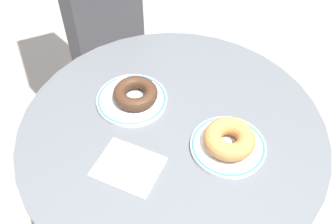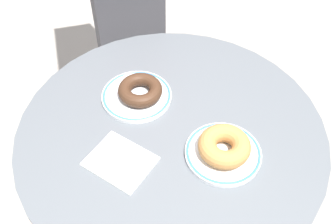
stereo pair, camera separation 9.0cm
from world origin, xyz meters
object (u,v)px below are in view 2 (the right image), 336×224
Objects in this scene: paper_napkin at (120,162)px; donut_old_fashioned at (224,146)px; cafe_table at (171,174)px; donut_chocolate at (139,91)px; plate_left at (137,96)px; plate_right at (223,153)px.

donut_old_fashioned is at bearing 57.09° from paper_napkin.
cafe_table is 6.70× the size of donut_chocolate.
plate_left is at bearing -169.23° from donut_old_fashioned.
plate_left is 0.02m from donut_chocolate.
donut_old_fashioned is (0.26, 0.05, 0.03)m from plate_left.
cafe_table is at bearing -161.93° from plate_right.
plate_left is at bearing -176.90° from cafe_table.
paper_napkin is at bearing -45.47° from plate_left.
plate_right is at bearing 10.17° from donut_chocolate.
paper_napkin is (0.14, -0.14, -0.00)m from plate_left.
donut_chocolate reaches higher than plate_right.
donut_chocolate is at bearing 132.19° from paper_napkin.
plate_right is at bearing 18.07° from cafe_table.
cafe_table is 4.21× the size of plate_left.
donut_old_fashioned is at bearing 10.17° from donut_chocolate.
donut_chocolate is at bearing -178.62° from cafe_table.
donut_old_fashioned reaches higher than plate_left.
paper_napkin is (-0.12, -0.19, -0.03)m from donut_old_fashioned.
plate_left is 1.52× the size of donut_old_fashioned.
plate_left reaches higher than paper_napkin.
donut_chocolate is 0.20m from paper_napkin.
plate_right is 0.03m from donut_old_fashioned.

